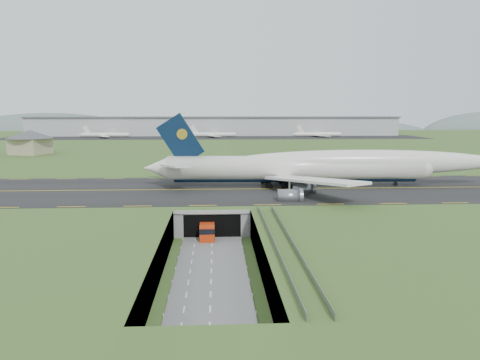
{
  "coord_description": "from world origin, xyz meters",
  "views": [
    {
      "loc": [
        0.96,
        -87.42,
        26.49
      ],
      "look_at": [
        6.45,
        20.0,
        10.48
      ],
      "focal_mm": 35.0,
      "sensor_mm": 36.0,
      "label": 1
    }
  ],
  "objects": [
    {
      "name": "ground",
      "position": [
        0.0,
        0.0,
        0.0
      ],
      "size": [
        900.0,
        900.0,
        0.0
      ],
      "primitive_type": "plane",
      "color": "#3B5221",
      "rests_on": "ground"
    },
    {
      "name": "trench_road",
      "position": [
        0.0,
        -7.5,
        0.1
      ],
      "size": [
        12.0,
        75.0,
        0.2
      ],
      "primitive_type": "cube",
      "color": "slate",
      "rests_on": "ground"
    },
    {
      "name": "taxiway",
      "position": [
        0.0,
        33.0,
        6.09
      ],
      "size": [
        800.0,
        44.0,
        0.18
      ],
      "primitive_type": "cube",
      "color": "black",
      "rests_on": "airfield_deck"
    },
    {
      "name": "tunnel_portal",
      "position": [
        0.0,
        16.71,
        3.33
      ],
      "size": [
        17.0,
        22.3,
        6.0
      ],
      "color": "gray",
      "rests_on": "ground"
    },
    {
      "name": "service_building",
      "position": [
        -86.37,
        137.0,
        12.8
      ],
      "size": [
        26.51,
        26.51,
        11.48
      ],
      "rotation": [
        0.0,
        0.0,
        -0.31
      ],
      "color": "tan",
      "rests_on": "ground"
    },
    {
      "name": "airfield_deck",
      "position": [
        0.0,
        0.0,
        3.0
      ],
      "size": [
        800.0,
        800.0,
        6.0
      ],
      "primitive_type": "cube",
      "color": "gray",
      "rests_on": "ground"
    },
    {
      "name": "distant_hills",
      "position": [
        64.38,
        430.0,
        -4.0
      ],
      "size": [
        700.0,
        91.0,
        60.0
      ],
      "color": "slate",
      "rests_on": "ground"
    },
    {
      "name": "shuttle_tram",
      "position": [
        -1.05,
        7.66,
        1.83
      ],
      "size": [
        3.29,
        8.29,
        3.35
      ],
      "rotation": [
        0.0,
        0.0,
        0.01
      ],
      "color": "red",
      "rests_on": "ground"
    },
    {
      "name": "guideway",
      "position": [
        11.0,
        -19.11,
        5.32
      ],
      "size": [
        3.0,
        53.0,
        7.05
      ],
      "color": "#A8A8A3",
      "rests_on": "ground"
    },
    {
      "name": "cargo_terminal",
      "position": [
        -0.02,
        299.41,
        13.96
      ],
      "size": [
        320.0,
        67.0,
        15.6
      ],
      "color": "#B2B2B2",
      "rests_on": "ground"
    },
    {
      "name": "jumbo_jet",
      "position": [
        29.13,
        36.54,
        11.52
      ],
      "size": [
        97.03,
        61.99,
        20.51
      ],
      "rotation": [
        0.0,
        0.0,
        -0.03
      ],
      "color": "white",
      "rests_on": "ground"
    }
  ]
}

